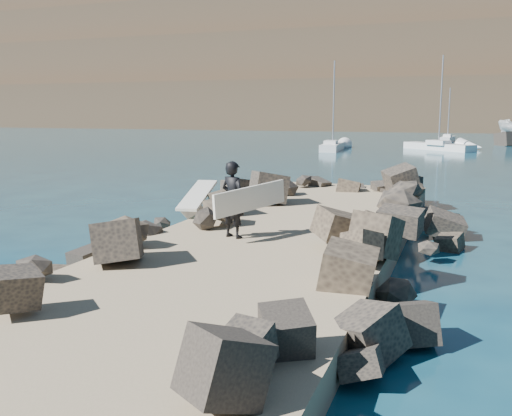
# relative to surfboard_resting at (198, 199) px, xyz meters

# --- Properties ---
(ground) EXTENTS (800.00, 800.00, 0.00)m
(ground) POSITION_rel_surfboard_resting_xyz_m (3.20, -2.53, -1.04)
(ground) COLOR #0F384C
(ground) RESTS_ON ground
(jetty) EXTENTS (6.00, 26.00, 0.60)m
(jetty) POSITION_rel_surfboard_resting_xyz_m (3.20, -4.53, -0.74)
(jetty) COLOR #8C7759
(jetty) RESTS_ON ground
(riprap_left) EXTENTS (2.60, 22.00, 1.00)m
(riprap_left) POSITION_rel_surfboard_resting_xyz_m (0.30, -4.03, -0.54)
(riprap_left) COLOR black
(riprap_left) RESTS_ON ground
(riprap_right) EXTENTS (2.60, 22.00, 1.00)m
(riprap_right) POSITION_rel_surfboard_resting_xyz_m (6.10, -4.03, -0.54)
(riprap_right) COLOR black
(riprap_right) RESTS_ON ground
(headland) EXTENTS (360.00, 140.00, 32.00)m
(headland) POSITION_rel_surfboard_resting_xyz_m (13.20, 157.47, 14.96)
(headland) COLOR #2D4919
(headland) RESTS_ON ground
(surfboard_resting) EXTENTS (1.08, 2.62, 0.08)m
(surfboard_resting) POSITION_rel_surfboard_resting_xyz_m (0.00, 0.00, 0.00)
(surfboard_resting) COLOR silver
(surfboard_resting) RESTS_ON riprap_left
(surfer_with_board) EXTENTS (1.39, 2.15, 1.90)m
(surfer_with_board) POSITION_rel_surfboard_resting_xyz_m (2.41, -2.83, 0.51)
(surfer_with_board) COLOR black
(surfer_with_board) RESTS_ON jetty
(sailboat_b) EXTENTS (1.70, 5.40, 6.59)m
(sailboat_b) POSITION_rel_surfboard_resting_xyz_m (5.57, 57.38, -0.69)
(sailboat_b) COLOR silver
(sailboat_b) RESTS_ON ground
(sailboat_c) EXTENTS (6.88, 6.00, 9.01)m
(sailboat_c) POSITION_rel_surfboard_resting_xyz_m (5.23, 41.75, -0.69)
(sailboat_c) COLOR silver
(sailboat_c) RESTS_ON ground
(sailboat_a) EXTENTS (2.14, 7.15, 8.49)m
(sailboat_a) POSITION_rel_surfboard_resting_xyz_m (-4.28, 38.16, -0.69)
(sailboat_a) COLOR silver
(sailboat_a) RESTS_ON ground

